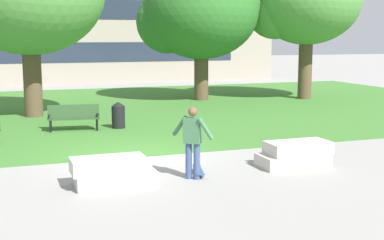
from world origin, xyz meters
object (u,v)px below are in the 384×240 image
concrete_block_center (112,172)px  person_skateboarder (193,138)px  concrete_block_left (295,154)px  park_bench_near_left (74,116)px  trash_bin (118,115)px  skateboard (199,171)px

concrete_block_center → person_skateboarder: (1.89, -0.10, 0.66)m
concrete_block_left → park_bench_near_left: (-4.72, 7.20, 0.23)m
trash_bin → person_skateboarder: bearing=-88.4°
concrete_block_left → skateboard: 2.67m
person_skateboarder → concrete_block_center: bearing=177.1°
person_skateboarder → trash_bin: bearing=91.6°
person_skateboarder → park_bench_near_left: 7.72m
concrete_block_center → skateboard: size_ratio=1.81×
trash_bin → park_bench_near_left: bearing=178.0°
concrete_block_left → person_skateboarder: size_ratio=1.09×
concrete_block_center → trash_bin: size_ratio=1.95×
concrete_block_left → trash_bin: size_ratio=1.94×
park_bench_near_left → concrete_block_center: bearing=-90.7°
person_skateboarder → skateboard: (0.27, 0.32, -0.88)m
person_skateboarder → park_bench_near_left: (-1.80, 7.49, -0.43)m
concrete_block_center → person_skateboarder: bearing=-2.9°
person_skateboarder → park_bench_near_left: size_ratio=0.92×
park_bench_near_left → skateboard: bearing=-74.0°
person_skateboarder → skateboard: person_skateboarder is taller
concrete_block_center → park_bench_near_left: (0.09, 7.40, 0.23)m
concrete_block_left → skateboard: size_ratio=1.80×
concrete_block_left → park_bench_near_left: size_ratio=1.01×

